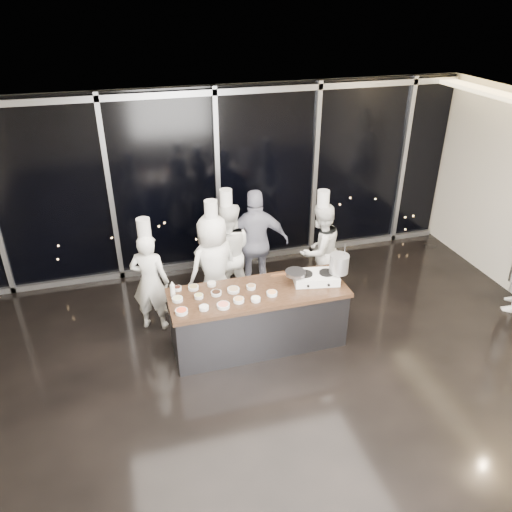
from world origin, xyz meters
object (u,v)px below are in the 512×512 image
Objects in this scene: frying_pan at (295,273)px; guest at (256,243)px; demo_counter at (258,318)px; stock_pot at (339,264)px; stove at (316,277)px; chef_far_left at (150,281)px; chef_center at (228,252)px; chef_right at (320,250)px; chef_left at (214,266)px.

guest reaches higher than frying_pan.
stock_pot is (1.16, -0.05, 0.72)m from demo_counter.
stove is 0.38× the size of chef_far_left.
chef_center is 1.04× the size of chef_right.
stove is 0.37× the size of chef_right.
chef_far_left is 0.96m from chef_left.
stock_pot reaches higher than stove.
chef_right is (0.18, 1.08, -0.36)m from stock_pot.
chef_center reaches higher than stove.
chef_left is at bearing 148.87° from stock_pot.
stock_pot is (0.61, -0.11, 0.11)m from frying_pan.
chef_right is (1.34, 1.04, 0.36)m from demo_counter.
guest is 0.99× the size of chef_right.
stock_pot is at bearing -2.35° from stove.
chef_left is (-0.98, 0.85, -0.21)m from frying_pan.
chef_left reaches higher than demo_counter.
stove is at bearing 124.03° from chef_left.
chef_right is at bearing 168.02° from guest.
guest is (0.37, 1.39, 0.46)m from demo_counter.
chef_left is at bearing -16.83° from chef_right.
demo_counter is 1.67m from chef_far_left.
chef_left is 1.00× the size of chef_center.
chef_left is (-0.44, 0.92, 0.40)m from demo_counter.
demo_counter is at bearing 94.17° from chef_left.
chef_far_left is 1.85m from guest.
frying_pan reaches higher than stove.
chef_left is 0.94m from guest.
chef_center is at bearing -137.78° from chef_far_left.
chef_left is at bearing 155.79° from stove.
demo_counter is at bearing 177.75° from stock_pot.
guest is (-0.79, 1.43, -0.27)m from stock_pot.
chef_center is 0.51m from guest.
chef_center is at bearing 133.62° from stock_pot.
chef_far_left reaches higher than stock_pot.
stove is 0.32m from frying_pan.
demo_counter is at bearing 105.97° from chef_center.
frying_pan is 1.43m from chef_center.
stove is 0.38× the size of guest.
demo_counter is 1.73m from chef_right.
chef_right is (2.74, 0.19, 0.01)m from chef_far_left.
chef_right is at bearing -179.94° from chef_center.
stove is 1.13m from chef_right.
chef_right reaches higher than demo_counter.
chef_right is (0.49, 1.01, -0.15)m from stove.
chef_far_left is at bearing 24.95° from guest.
stove reaches higher than demo_counter.
chef_far_left is at bearing 30.11° from chef_center.
stove is (0.85, 0.03, 0.51)m from demo_counter.
chef_far_left is 2.74m from chef_right.
chef_center is at bearing -31.01° from chef_right.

